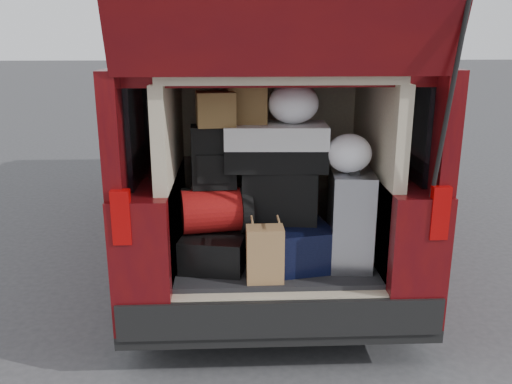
% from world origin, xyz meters
% --- Properties ---
extents(ground, '(80.00, 80.00, 0.00)m').
position_xyz_m(ground, '(0.00, 0.00, 0.00)').
color(ground, '#353538').
rests_on(ground, ground).
extents(minivan, '(1.90, 5.35, 2.77)m').
position_xyz_m(minivan, '(0.00, 1.86, 0.91)').
color(minivan, black).
rests_on(minivan, ground).
extents(load_floor, '(1.24, 1.05, 0.55)m').
position_xyz_m(load_floor, '(0.00, 0.28, 0.28)').
color(load_floor, black).
rests_on(load_floor, ground).
extents(black_hardshell, '(0.47, 0.59, 0.21)m').
position_xyz_m(black_hardshell, '(-0.37, 0.15, 0.66)').
color(black_hardshell, black).
rests_on(black_hardshell, load_floor).
extents(navy_hardshell, '(0.60, 0.69, 0.27)m').
position_xyz_m(navy_hardshell, '(0.06, 0.15, 0.68)').
color(navy_hardshell, black).
rests_on(navy_hardshell, load_floor).
extents(silver_roller, '(0.29, 0.42, 0.60)m').
position_xyz_m(silver_roller, '(0.46, 0.08, 0.85)').
color(silver_roller, silver).
rests_on(silver_roller, load_floor).
extents(kraft_bag, '(0.22, 0.14, 0.33)m').
position_xyz_m(kraft_bag, '(-0.08, -0.15, 0.72)').
color(kraft_bag, '#A17D49').
rests_on(kraft_bag, load_floor).
extents(red_duffel, '(0.46, 0.34, 0.28)m').
position_xyz_m(red_duffel, '(-0.37, 0.14, 0.90)').
color(red_duffel, '#A0130E').
rests_on(red_duffel, black_hardshell).
extents(black_soft_case, '(0.49, 0.33, 0.33)m').
position_xyz_m(black_soft_case, '(0.03, 0.18, 0.98)').
color(black_soft_case, black).
rests_on(black_soft_case, navy_hardshell).
extents(backpack, '(0.28, 0.18, 0.39)m').
position_xyz_m(backpack, '(-0.38, 0.17, 1.23)').
color(backpack, black).
rests_on(backpack, red_duffel).
extents(twotone_duffel, '(0.64, 0.35, 0.28)m').
position_xyz_m(twotone_duffel, '(0.00, 0.20, 1.29)').
color(twotone_duffel, silver).
rests_on(twotone_duffel, black_soft_case).
extents(grocery_sack_lower, '(0.25, 0.21, 0.20)m').
position_xyz_m(grocery_sack_lower, '(-0.36, 0.16, 1.53)').
color(grocery_sack_lower, olive).
rests_on(grocery_sack_lower, backpack).
extents(grocery_sack_upper, '(0.25, 0.21, 0.24)m').
position_xyz_m(grocery_sack_upper, '(-0.16, 0.26, 1.55)').
color(grocery_sack_upper, olive).
rests_on(grocery_sack_upper, twotone_duffel).
extents(plastic_bag_center, '(0.34, 0.32, 0.25)m').
position_xyz_m(plastic_bag_center, '(0.11, 0.21, 1.55)').
color(plastic_bag_center, white).
rests_on(plastic_bag_center, twotone_duffel).
extents(plastic_bag_right, '(0.28, 0.26, 0.24)m').
position_xyz_m(plastic_bag_right, '(0.43, 0.06, 1.27)').
color(plastic_bag_right, white).
rests_on(plastic_bag_right, silver_roller).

